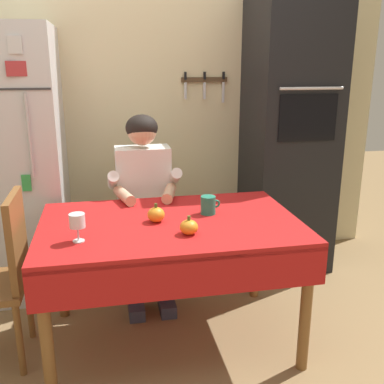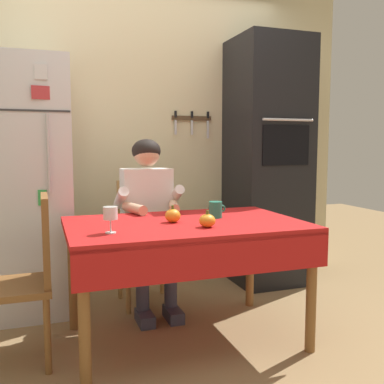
# 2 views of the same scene
# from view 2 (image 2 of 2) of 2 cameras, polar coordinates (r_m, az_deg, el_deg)

# --- Properties ---
(ground_plane) EXTENTS (10.00, 10.00, 0.00)m
(ground_plane) POSITION_cam_2_polar(r_m,az_deg,el_deg) (2.77, -0.21, -19.52)
(ground_plane) COLOR #93754C
(ground_plane) RESTS_ON ground
(back_wall_assembly) EXTENTS (3.70, 0.13, 2.60)m
(back_wall_assembly) POSITION_cam_2_polar(r_m,az_deg,el_deg) (3.81, -6.17, 7.62)
(back_wall_assembly) COLOR beige
(back_wall_assembly) RESTS_ON ground
(refrigerator) EXTENTS (0.68, 0.71, 1.80)m
(refrigerator) POSITION_cam_2_polar(r_m,az_deg,el_deg) (3.34, -21.48, 0.57)
(refrigerator) COLOR silver
(refrigerator) RESTS_ON ground
(wall_oven) EXTENTS (0.60, 0.64, 2.10)m
(wall_oven) POSITION_cam_2_polar(r_m,az_deg,el_deg) (3.85, 9.81, 3.83)
(wall_oven) COLOR black
(wall_oven) RESTS_ON ground
(dining_table) EXTENTS (1.40, 0.90, 0.74)m
(dining_table) POSITION_cam_2_polar(r_m,az_deg,el_deg) (2.63, -0.76, -5.80)
(dining_table) COLOR brown
(dining_table) RESTS_ON ground
(chair_behind_person) EXTENTS (0.40, 0.40, 0.93)m
(chair_behind_person) POSITION_cam_2_polar(r_m,az_deg,el_deg) (3.38, -6.39, -5.63)
(chair_behind_person) COLOR tan
(chair_behind_person) RESTS_ON ground
(seated_person) EXTENTS (0.47, 0.55, 1.25)m
(seated_person) POSITION_cam_2_polar(r_m,az_deg,el_deg) (3.16, -5.68, -2.29)
(seated_person) COLOR #38384C
(seated_person) RESTS_ON ground
(chair_left_side) EXTENTS (0.40, 0.40, 0.93)m
(chair_left_side) POSITION_cam_2_polar(r_m,az_deg,el_deg) (2.57, -20.75, -9.79)
(chair_left_side) COLOR brown
(chair_left_side) RESTS_ON ground
(coffee_mug) EXTENTS (0.11, 0.08, 0.10)m
(coffee_mug) POSITION_cam_2_polar(r_m,az_deg,el_deg) (2.77, 3.11, -2.32)
(coffee_mug) COLOR #237F66
(coffee_mug) RESTS_ON dining_table
(wine_glass) EXTENTS (0.08, 0.08, 0.14)m
(wine_glass) POSITION_cam_2_polar(r_m,az_deg,el_deg) (2.32, -10.64, -2.87)
(wine_glass) COLOR white
(wine_glass) RESTS_ON dining_table
(pumpkin_large) EXTENTS (0.09, 0.09, 0.10)m
(pumpkin_large) POSITION_cam_2_polar(r_m,az_deg,el_deg) (2.45, 2.02, -3.76)
(pumpkin_large) COLOR orange
(pumpkin_large) RESTS_ON dining_table
(pumpkin_medium) EXTENTS (0.09, 0.09, 0.10)m
(pumpkin_medium) POSITION_cam_2_polar(r_m,az_deg,el_deg) (2.61, -2.54, -3.11)
(pumpkin_medium) COLOR orange
(pumpkin_medium) RESTS_ON dining_table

